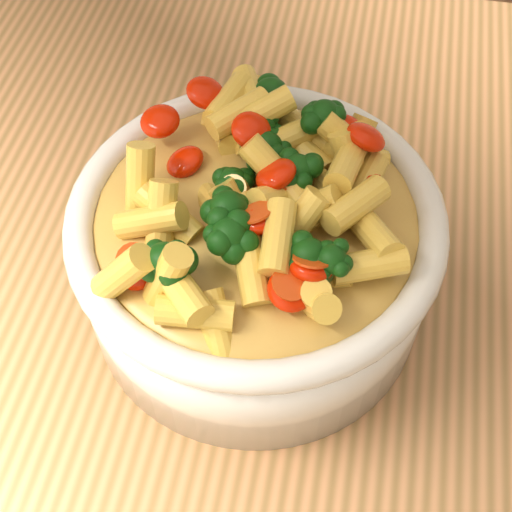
# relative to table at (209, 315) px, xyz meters

# --- Properties ---
(table) EXTENTS (1.20, 0.80, 0.90)m
(table) POSITION_rel_table_xyz_m (0.00, 0.00, 0.00)
(table) COLOR tan
(table) RESTS_ON ground
(serving_bowl) EXTENTS (0.26, 0.26, 0.11)m
(serving_bowl) POSITION_rel_table_xyz_m (0.05, -0.04, 0.16)
(serving_bowl) COLOR silver
(serving_bowl) RESTS_ON table
(pasta_salad) EXTENTS (0.21, 0.21, 0.05)m
(pasta_salad) POSITION_rel_table_xyz_m (0.05, -0.04, 0.23)
(pasta_salad) COLOR #F1CB4C
(pasta_salad) RESTS_ON serving_bowl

